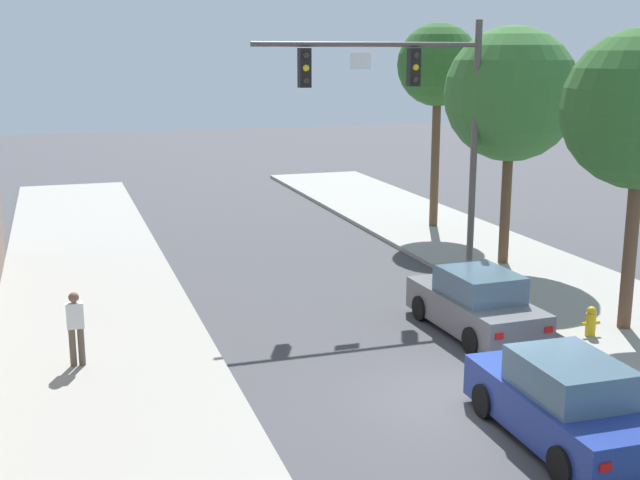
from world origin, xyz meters
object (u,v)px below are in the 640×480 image
object	(u,v)px
car_lead_grey	(476,305)
pedestrian_sidewalk_left_walker	(76,325)
traffic_signal_mast	(416,102)
street_tree_third	(438,66)
car_following_blue	(564,404)
street_tree_second	(511,95)
fire_hydrant	(591,321)

from	to	relation	value
car_lead_grey	pedestrian_sidewalk_left_walker	distance (m)	9.38
traffic_signal_mast	street_tree_third	size ratio (longest dim) A/B	0.98
street_tree_third	car_following_blue	bearing A→B (deg)	-108.43
street_tree_third	traffic_signal_mast	bearing A→B (deg)	-120.43
traffic_signal_mast	pedestrian_sidewalk_left_walker	size ratio (longest dim) A/B	4.57
car_lead_grey	street_tree_second	xyz separation A→B (m)	(3.93, 5.42, 4.74)
pedestrian_sidewalk_left_walker	fire_hydrant	size ratio (longest dim) A/B	2.28
street_tree_third	car_lead_grey	bearing A→B (deg)	-110.82
pedestrian_sidewalk_left_walker	street_tree_second	bearing A→B (deg)	20.82
street_tree_second	street_tree_third	size ratio (longest dim) A/B	0.96
pedestrian_sidewalk_left_walker	car_lead_grey	bearing A→B (deg)	-2.21
traffic_signal_mast	pedestrian_sidewalk_left_walker	distance (m)	11.43
traffic_signal_mast	street_tree_second	bearing A→B (deg)	13.00
street_tree_second	street_tree_third	xyz separation A→B (m)	(0.38, 5.92, 0.76)
car_lead_grey	street_tree_second	size ratio (longest dim) A/B	0.58
traffic_signal_mast	car_following_blue	xyz separation A→B (m)	(-1.70, -10.26, -4.63)
traffic_signal_mast	fire_hydrant	size ratio (longest dim) A/B	10.42
traffic_signal_mast	street_tree_third	bearing A→B (deg)	59.57
car_lead_grey	pedestrian_sidewalk_left_walker	bearing A→B (deg)	177.79
traffic_signal_mast	pedestrian_sidewalk_left_walker	world-z (taller)	traffic_signal_mast
car_lead_grey	pedestrian_sidewalk_left_walker	xyz separation A→B (m)	(-9.37, 0.36, 0.34)
car_lead_grey	street_tree_second	distance (m)	8.20
fire_hydrant	street_tree_second	distance (m)	8.58
pedestrian_sidewalk_left_walker	street_tree_second	distance (m)	14.89
car_following_blue	street_tree_second	distance (m)	13.17
car_lead_grey	fire_hydrant	bearing A→B (deg)	-31.24
car_following_blue	street_tree_third	xyz separation A→B (m)	(5.67, 17.01, 5.51)
traffic_signal_mast	street_tree_third	xyz separation A→B (m)	(3.97, 6.75, 0.88)
traffic_signal_mast	fire_hydrant	bearing A→B (deg)	-71.89
street_tree_third	fire_hydrant	bearing A→B (deg)	-98.95
pedestrian_sidewalk_left_walker	traffic_signal_mast	bearing A→B (deg)	23.52
fire_hydrant	car_following_blue	bearing A→B (deg)	-130.63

